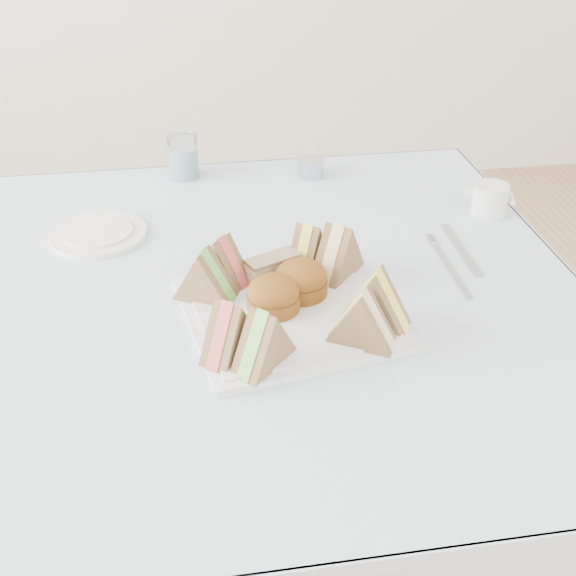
{
  "coord_description": "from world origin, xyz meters",
  "views": [
    {
      "loc": [
        -0.11,
        -0.95,
        1.36
      ],
      "look_at": [
        0.03,
        -0.08,
        0.8
      ],
      "focal_mm": 45.0,
      "sensor_mm": 36.0,
      "label": 1
    }
  ],
  "objects": [
    {
      "name": "table",
      "position": [
        0.0,
        0.0,
        0.37
      ],
      "size": [
        0.9,
        0.9,
        0.74
      ],
      "primitive_type": "cube",
      "color": "brown",
      "rests_on": "floor"
    },
    {
      "name": "creamer_jug",
      "position": [
        0.45,
        0.19,
        0.78
      ],
      "size": [
        0.08,
        0.08,
        0.06
      ],
      "primitive_type": "cylinder",
      "rotation": [
        0.0,
        0.0,
        -0.29
      ],
      "color": "silver",
      "rests_on": "tablecloth"
    },
    {
      "name": "scone_right",
      "position": [
        0.06,
        -0.04,
        0.78
      ],
      "size": [
        0.11,
        0.11,
        0.05
      ],
      "primitive_type": "cylinder",
      "rotation": [
        0.0,
        0.0,
        0.61
      ],
      "color": "brown",
      "rests_on": "serving_plate"
    },
    {
      "name": "tea_strainer",
      "position": [
        0.16,
        0.41,
        0.76
      ],
      "size": [
        0.07,
        0.07,
        0.03
      ],
      "primitive_type": "cylinder",
      "rotation": [
        0.0,
        0.0,
        0.27
      ],
      "color": "#ACADC4",
      "rests_on": "tablecloth"
    },
    {
      "name": "sandwich_br_a",
      "position": [
        0.12,
        0.01,
        0.8
      ],
      "size": [
        0.1,
        0.11,
        0.09
      ],
      "primitive_type": null,
      "rotation": [
        0.0,
        0.0,
        -2.28
      ],
      "color": "brown",
      "rests_on": "serving_plate"
    },
    {
      "name": "scone_left",
      "position": [
        0.01,
        -0.08,
        0.78
      ],
      "size": [
        0.08,
        0.08,
        0.05
      ],
      "primitive_type": "cylinder",
      "rotation": [
        0.0,
        0.0,
        0.08
      ],
      "color": "brown",
      "rests_on": "serving_plate"
    },
    {
      "name": "sandwich_br_b",
      "position": [
        0.08,
        0.04,
        0.8
      ],
      "size": [
        0.08,
        0.09,
        0.08
      ],
      "primitive_type": null,
      "rotation": [
        0.0,
        0.0,
        -2.17
      ],
      "color": "brown",
      "rests_on": "serving_plate"
    },
    {
      "name": "sandwich_fl_a",
      "position": [
        -0.06,
        -0.17,
        0.8
      ],
      "size": [
        0.09,
        0.1,
        0.08
      ],
      "primitive_type": null,
      "rotation": [
        0.0,
        0.0,
        0.91
      ],
      "color": "brown",
      "rests_on": "serving_plate"
    },
    {
      "name": "fork",
      "position": [
        0.31,
        0.01,
        0.75
      ],
      "size": [
        0.01,
        0.17,
        0.0
      ],
      "primitive_type": "cube",
      "rotation": [
        0.0,
        0.0,
        -0.01
      ],
      "color": "#ACADC4",
      "rests_on": "tablecloth"
    },
    {
      "name": "sandwich_bl_b",
      "position": [
        -0.06,
        0.01,
        0.8
      ],
      "size": [
        0.09,
        0.09,
        0.08
      ],
      "primitive_type": null,
      "rotation": [
        0.0,
        0.0,
        2.4
      ],
      "color": "brown",
      "rests_on": "serving_plate"
    },
    {
      "name": "water_glass",
      "position": [
        -0.1,
        0.45,
        0.79
      ],
      "size": [
        0.08,
        0.08,
        0.09
      ],
      "primitive_type": "cylinder",
      "rotation": [
        0.0,
        0.0,
        0.3
      ],
      "color": "white",
      "rests_on": "tablecloth"
    },
    {
      "name": "serving_plate",
      "position": [
        0.03,
        -0.08,
        0.75
      ],
      "size": [
        0.34,
        0.34,
        0.01
      ],
      "primitive_type": "cube",
      "rotation": [
        0.0,
        0.0,
        0.17
      ],
      "color": "silver",
      "rests_on": "tablecloth"
    },
    {
      "name": "sandwich_fr_b",
      "position": [
        0.12,
        -0.17,
        0.8
      ],
      "size": [
        0.1,
        0.09,
        0.08
      ],
      "primitive_type": null,
      "rotation": [
        0.0,
        0.0,
        -0.52
      ],
      "color": "brown",
      "rests_on": "serving_plate"
    },
    {
      "name": "sandwich_bl_a",
      "position": [
        -0.09,
        -0.03,
        0.8
      ],
      "size": [
        0.1,
        0.08,
        0.08
      ],
      "primitive_type": null,
      "rotation": [
        0.0,
        0.0,
        2.65
      ],
      "color": "brown",
      "rests_on": "serving_plate"
    },
    {
      "name": "pastry_slice",
      "position": [
        0.02,
        0.01,
        0.78
      ],
      "size": [
        0.09,
        0.07,
        0.04
      ],
      "primitive_type": "cube",
      "rotation": [
        0.0,
        0.0,
        0.42
      ],
      "color": "tan",
      "rests_on": "serving_plate"
    },
    {
      "name": "sandwich_fl_b",
      "position": [
        -0.02,
        -0.2,
        0.8
      ],
      "size": [
        0.1,
        0.1,
        0.08
      ],
      "primitive_type": null,
      "rotation": [
        0.0,
        0.0,
        0.79
      ],
      "color": "brown",
      "rests_on": "serving_plate"
    },
    {
      "name": "tablecloth",
      "position": [
        0.0,
        0.0,
        0.74
      ],
      "size": [
        1.02,
        1.02,
        0.01
      ],
      "primitive_type": "cube",
      "color": "white",
      "rests_on": "table"
    },
    {
      "name": "knife",
      "position": [
        0.35,
        0.07,
        0.75
      ],
      "size": [
        0.02,
        0.18,
        0.0
      ],
      "primitive_type": "cube",
      "rotation": [
        0.0,
        0.0,
        -0.02
      ],
      "color": "#ACADC4",
      "rests_on": "tablecloth"
    },
    {
      "name": "side_plate",
      "position": [
        -0.26,
        0.21,
        0.75
      ],
      "size": [
        0.22,
        0.22,
        0.01
      ],
      "primitive_type": "cylinder",
      "rotation": [
        0.0,
        0.0,
        -0.41
      ],
      "color": "silver",
      "rests_on": "tablecloth"
    },
    {
      "name": "sandwich_fr_a",
      "position": [
        0.15,
        -0.13,
        0.8
      ],
      "size": [
        0.11,
        0.09,
        0.09
      ],
      "primitive_type": null,
      "rotation": [
        0.0,
        0.0,
        -0.58
      ],
      "color": "brown",
      "rests_on": "serving_plate"
    }
  ]
}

